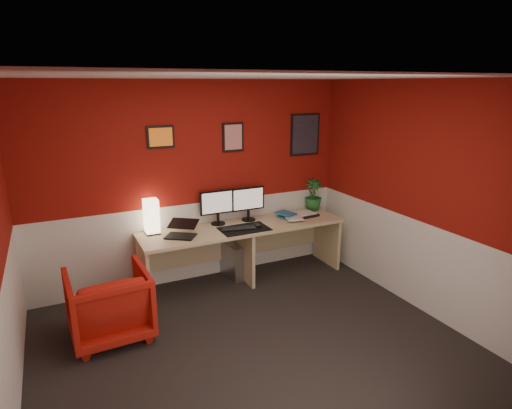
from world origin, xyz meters
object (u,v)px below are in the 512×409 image
Objects in this scene: pc_tower at (233,260)px; armchair at (109,304)px; monitor_right at (248,199)px; laptop at (180,228)px; shoji_lamp at (152,218)px; monitor_left at (218,202)px; desk at (244,253)px; potted_plant at (313,195)px; zen_tray at (304,215)px.

pc_tower is 0.58× the size of armchair.
laptop is at bearing -166.20° from monitor_right.
monitor_left is at bearing -0.38° from shoji_lamp.
potted_plant reaches higher than desk.
potted_plant is (1.01, 0.03, -0.07)m from monitor_right.
shoji_lamp is 0.89× the size of pc_tower.
desk is 7.43× the size of zen_tray.
zen_tray is at bearing -169.14° from armchair.
monitor_left is (0.83, -0.01, 0.09)m from shoji_lamp.
monitor_left reaches higher than pc_tower.
monitor_left reaches higher than armchair.
desk is 0.73m from monitor_left.
potted_plant reaches higher than zen_tray.
laptop is at bearing -151.51° from armchair.
monitor_right is (0.15, 0.19, 0.66)m from desk.
zen_tray is at bearing -12.09° from monitor_right.
monitor_right is 0.75× the size of armchair.
monitor_right is at bearing 49.27° from laptop.
laptop reaches higher than zen_tray.
monitor_right is (0.98, 0.24, 0.18)m from laptop.
shoji_lamp is 1.25m from monitor_right.
monitor_right reaches higher than zen_tray.
monitor_right is (0.42, -0.01, 0.00)m from monitor_left.
desk is 5.78× the size of pc_tower.
laptop reaches higher than pc_tower.
desk is 4.48× the size of monitor_left.
shoji_lamp reaches higher than laptop.
desk reaches higher than armchair.
monitor_right is at bearing -159.92° from armchair.
desk is 3.37× the size of armchair.
monitor_left is 1.43m from potted_plant.
shoji_lamp is 2.26m from potted_plant.
shoji_lamp is 0.92× the size of potted_plant.
armchair is at bearing -164.27° from potted_plant.
laptop reaches higher than desk.
pc_tower is 1.82m from armchair.
potted_plant is at bearing -166.79° from armchair.
desk is 4.48× the size of monitor_right.
monitor_right is at bearing -178.16° from potted_plant.
monitor_right is at bearing 167.91° from zen_tray.
monitor_left is at bearing 141.95° from desk.
potted_plant is at bearing 0.31° from shoji_lamp.
monitor_left is at bearing 171.46° from zen_tray.
monitor_left is 1.34× the size of potted_plant.
armchair is (-0.90, -0.54, -0.49)m from laptop.
shoji_lamp is at bearing 171.03° from laptop.
zen_tray is 0.81× the size of potted_plant.
laptop is at bearing -177.29° from zen_tray.
zen_tray reaches higher than pc_tower.
monitor_left is 1.00× the size of monitor_right.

